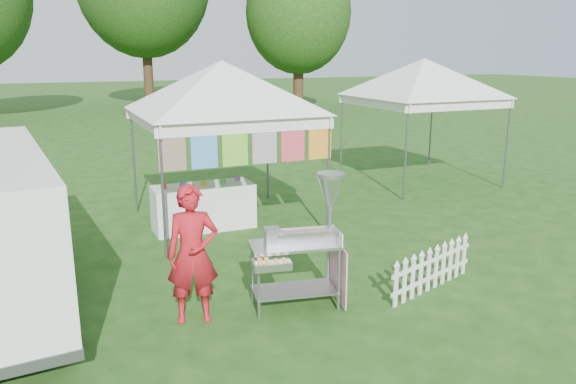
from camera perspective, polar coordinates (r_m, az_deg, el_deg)
name	(u,v)px	position (r m, az deg, el deg)	size (l,w,h in m)	color
ground	(305,293)	(7.63, 1.74, -10.26)	(120.00, 120.00, 0.00)	#1B4112
canopy_main	(221,61)	(10.22, -6.78, 13.08)	(4.24, 4.24, 3.45)	#59595E
canopy_right	(425,59)	(14.12, 13.71, 13.03)	(4.24, 4.24, 3.45)	#59595E
tree_right	(299,13)	(31.19, 1.08, 17.75)	(5.60, 5.60, 8.42)	#311A12
donut_cart	(309,230)	(6.93, 2.20, -3.92)	(1.33, 0.82, 1.70)	gray
vendor	(193,254)	(6.70, -9.66, -6.25)	(0.61, 0.40, 1.67)	#AD151E
picket_fence	(432,269)	(7.89, 14.46, -7.62)	(1.71, 0.61, 0.56)	white
display_table	(204,207)	(10.31, -8.57, -1.50)	(1.80, 0.70, 0.81)	white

